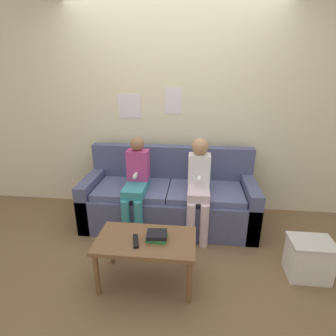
{
  "coord_description": "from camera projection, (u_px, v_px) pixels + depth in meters",
  "views": [
    {
      "loc": [
        0.29,
        -2.31,
        1.74
      ],
      "look_at": [
        0.0,
        0.36,
        0.76
      ],
      "focal_mm": 28.0,
      "sensor_mm": 36.0,
      "label": 1
    }
  ],
  "objects": [
    {
      "name": "ground_plane",
      "position": [
        164.0,
        246.0,
        2.79
      ],
      "size": [
        10.0,
        10.0,
        0.0
      ],
      "primitive_type": "plane",
      "color": "brown"
    },
    {
      "name": "wall_back",
      "position": [
        173.0,
        110.0,
        3.25
      ],
      "size": [
        8.0,
        0.06,
        2.6
      ],
      "color": "beige",
      "rests_on": "ground_plane"
    },
    {
      "name": "couch",
      "position": [
        169.0,
        200.0,
        3.16
      ],
      "size": [
        1.99,
        0.77,
        0.89
      ],
      "color": "#4C5175",
      "rests_on": "ground_plane"
    },
    {
      "name": "coffee_table",
      "position": [
        146.0,
        245.0,
        2.2
      ],
      "size": [
        0.83,
        0.46,
        0.44
      ],
      "color": "brown",
      "rests_on": "ground_plane"
    },
    {
      "name": "person_left",
      "position": [
        136.0,
        181.0,
        2.91
      ],
      "size": [
        0.24,
        0.54,
        1.08
      ],
      "color": "teal",
      "rests_on": "ground_plane"
    },
    {
      "name": "person_right",
      "position": [
        199.0,
        182.0,
        2.83
      ],
      "size": [
        0.24,
        0.54,
        1.08
      ],
      "color": "silver",
      "rests_on": "ground_plane"
    },
    {
      "name": "tv_remote",
      "position": [
        136.0,
        241.0,
        2.14
      ],
      "size": [
        0.09,
        0.17,
        0.02
      ],
      "rotation": [
        0.0,
        0.0,
        0.28
      ],
      "color": "black",
      "rests_on": "coffee_table"
    },
    {
      "name": "book_stack",
      "position": [
        157.0,
        236.0,
        2.17
      ],
      "size": [
        0.18,
        0.15,
        0.06
      ],
      "color": "#2D8442",
      "rests_on": "coffee_table"
    },
    {
      "name": "storage_box",
      "position": [
        309.0,
        259.0,
        2.33
      ],
      "size": [
        0.37,
        0.28,
        0.37
      ],
      "color": "silver",
      "rests_on": "ground_plane"
    }
  ]
}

